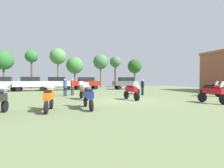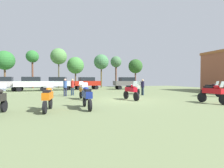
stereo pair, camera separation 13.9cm
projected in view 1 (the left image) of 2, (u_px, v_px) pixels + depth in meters
The scene contains 23 objects.
ground_plane at pixel (127, 100), 13.60m from camera, with size 44.00×52.00×0.02m.
motorcycle_1 at pixel (131, 91), 13.60m from camera, with size 0.69×2.15×1.50m.
motorcycle_2 at pixel (137, 88), 19.26m from camera, with size 0.73×2.21×1.45m.
motorcycle_3 at pixel (49, 97), 8.77m from camera, with size 0.62×2.07×1.46m.
motorcycle_4 at pixel (84, 91), 13.94m from camera, with size 0.69×2.08×1.47m.
motorcycle_5 at pixel (211, 89), 16.64m from camera, with size 0.64×2.23×1.47m.
motorcycle_6 at pixel (88, 96), 9.52m from camera, with size 0.62×2.27×1.46m.
motorcycle_8 at pixel (213, 93), 11.63m from camera, with size 0.71×2.21×1.51m.
car_1 at pixel (31, 83), 23.86m from camera, with size 4.39×2.02×2.00m.
car_2 at pixel (86, 82), 27.83m from camera, with size 4.55×2.54×2.00m.
car_3 at pixel (57, 83), 25.85m from camera, with size 4.56×2.58×2.00m.
car_4 at pixel (2, 83), 23.52m from camera, with size 4.43×2.14×2.00m.
car_5 at pixel (126, 82), 28.48m from camera, with size 4.32×1.85×2.00m.
person_1 at pixel (72, 86), 17.43m from camera, with size 0.35×0.35×1.70m.
person_2 at pixel (143, 86), 17.61m from camera, with size 0.43×0.43×1.65m.
person_3 at pixel (65, 86), 16.47m from camera, with size 0.37×0.37×1.71m.
tree_1 at pixel (135, 66), 36.00m from camera, with size 2.99×2.99×5.93m.
tree_2 at pixel (31, 57), 31.71m from camera, with size 2.28×2.28×7.09m.
tree_3 at pixel (58, 56), 31.75m from camera, with size 3.00×3.00×7.47m.
tree_4 at pixel (115, 63), 34.99m from camera, with size 2.27×2.27×6.41m.
tree_6 at pixel (4, 60), 29.28m from camera, with size 3.30×3.30×6.60m.
tree_7 at pixel (75, 65), 34.14m from camera, with size 3.38×3.38×6.16m.
tree_9 at pixel (101, 62), 34.32m from camera, with size 3.00×3.00×6.70m.
Camera 1 is at (-5.12, -12.62, 1.66)m, focal length 27.29 mm.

